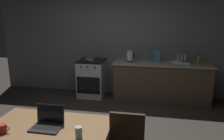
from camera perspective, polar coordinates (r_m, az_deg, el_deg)
back_wall at (r=5.34m, az=3.66°, el=8.67°), size 6.40×0.10×2.84m
kitchen_counter at (r=5.15m, az=12.53°, el=-2.93°), size 2.16×0.64×0.89m
stove_oven at (r=5.33m, az=-5.22°, el=-2.08°), size 0.60×0.62×0.89m
dining_table at (r=2.58m, az=-16.50°, el=-15.70°), size 1.34×0.90×0.73m
laptop at (r=2.57m, az=-16.25°, el=-13.02°), size 0.32×0.25×0.23m
electric_kettle at (r=5.04m, az=4.65°, el=3.54°), size 0.18×0.15×0.24m
bottle at (r=5.05m, az=21.46°, el=2.64°), size 0.07×0.07×0.25m
frying_pan at (r=5.21m, az=-5.86°, el=2.83°), size 0.22×0.39×0.05m
coffee_mug at (r=2.63m, az=-26.34°, el=-13.34°), size 0.13×0.09×0.09m
drinking_glass at (r=2.28m, az=-8.56°, el=-15.75°), size 0.07×0.07×0.13m
cereal_box at (r=5.03m, az=11.53°, el=3.40°), size 0.13×0.05×0.25m
dish_rack at (r=5.06m, az=17.36°, el=2.20°), size 0.34×0.26×0.21m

